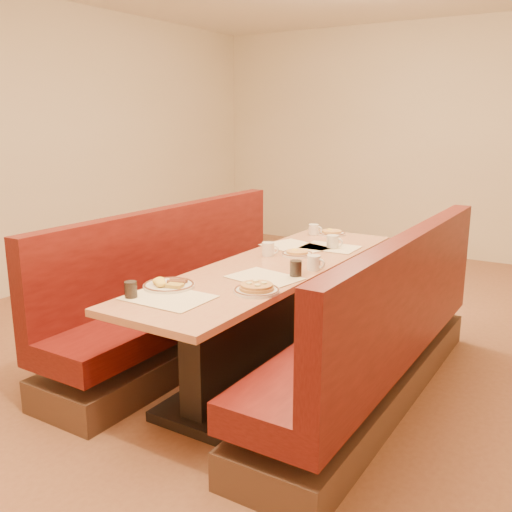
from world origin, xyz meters
The scene contains 19 objects.
ground centered at (0.00, 0.00, 0.00)m, with size 8.00×8.00×0.00m, color #9E6647.
room_envelope centered at (0.00, 0.00, 1.93)m, with size 6.04×8.04×2.82m.
diner_table centered at (0.00, 0.00, 0.37)m, with size 0.70×2.50×0.75m.
booth_left centered at (-0.73, 0.00, 0.36)m, with size 0.55×2.50×1.05m.
booth_right centered at (0.73, 0.00, 0.36)m, with size 0.55×2.50×1.05m.
placemat_near_left centered at (-0.11, -0.90, 0.75)m, with size 0.44×0.33×0.00m, color beige.
placemat_near_right centered at (0.12, -0.30, 0.75)m, with size 0.40×0.30×0.00m, color beige.
placemat_far_left centered at (-0.12, 0.54, 0.75)m, with size 0.45×0.34×0.00m, color beige.
placemat_far_right centered at (0.11, 0.66, 0.75)m, with size 0.39×0.29×0.00m, color beige.
pancake_plate centered at (0.23, -0.56, 0.77)m, with size 0.25×0.25×0.06m.
eggs_plate centered at (-0.24, -0.75, 0.77)m, with size 0.29×0.29×0.06m.
extra_plate_mid centered at (0.01, 0.32, 0.76)m, with size 0.21×0.21×0.04m.
extra_plate_far centered at (-0.09, 1.10, 0.77)m, with size 0.23×0.23×0.05m.
coffee_mug_a centered at (0.28, 0.03, 0.80)m, with size 0.12×0.09×0.09m.
coffee_mug_b centered at (-0.15, 0.21, 0.80)m, with size 0.12×0.09×0.09m.
coffee_mug_c centered at (0.13, 0.65, 0.80)m, with size 0.13×0.09×0.10m.
coffee_mug_d centered at (-0.21, 1.02, 0.79)m, with size 0.11×0.08×0.08m.
soda_tumbler_near centered at (-0.28, -1.00, 0.80)m, with size 0.07×0.07×0.09m.
soda_tumbler_mid centered at (0.26, -0.17, 0.80)m, with size 0.07×0.07×0.10m.
Camera 1 is at (1.80, -3.08, 1.68)m, focal length 40.00 mm.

